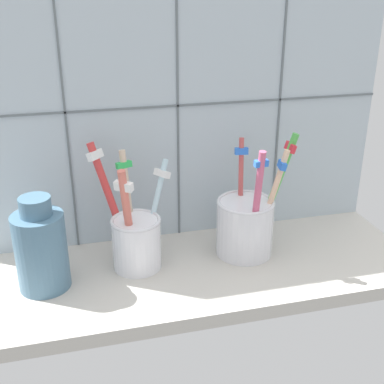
{
  "coord_description": "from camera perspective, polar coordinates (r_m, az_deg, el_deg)",
  "views": [
    {
      "loc": [
        -15.66,
        -59.04,
        40.29
      ],
      "look_at": [
        0.0,
        2.53,
        12.74
      ],
      "focal_mm": 46.77,
      "sensor_mm": 36.0,
      "label": 1
    }
  ],
  "objects": [
    {
      "name": "ceramic_vase",
      "position": [
        0.68,
        -16.85,
        -6.16
      ],
      "size": [
        6.73,
        6.73,
        12.99
      ],
      "color": "slate",
      "rests_on": "counter_slab"
    },
    {
      "name": "counter_slab",
      "position": [
        0.73,
        0.5,
        -9.31
      ],
      "size": [
        64.0,
        22.0,
        2.0
      ],
      "primitive_type": "cube",
      "color": "#BCB7AD",
      "rests_on": "ground"
    },
    {
      "name": "tile_wall_back",
      "position": [
        0.75,
        -1.81,
        9.69
      ],
      "size": [
        64.0,
        2.2,
        45.0
      ],
      "color": "#B2C1CC",
      "rests_on": "ground"
    },
    {
      "name": "toothbrush_cup_left",
      "position": [
        0.71,
        -6.52,
        -5.03
      ],
      "size": [
        11.43,
        9.63,
        17.48
      ],
      "color": "white",
      "rests_on": "counter_slab"
    },
    {
      "name": "toothbrush_cup_right",
      "position": [
        0.74,
        6.22,
        -3.58
      ],
      "size": [
        11.85,
        9.09,
        18.1
      ],
      "color": "silver",
      "rests_on": "counter_slab"
    }
  ]
}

